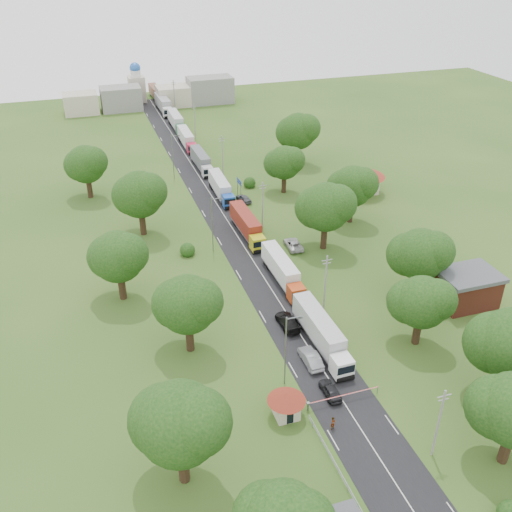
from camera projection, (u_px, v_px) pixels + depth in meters
name	position (u px, v px, depth m)	size (l,w,h in m)	color
ground	(272.00, 291.00, 87.66)	(260.00, 260.00, 0.00)	#2F531B
road	(236.00, 233.00, 104.15)	(8.00, 200.00, 0.04)	black
boom_barrier	(333.00, 398.00, 66.24)	(9.22, 0.35, 1.18)	slate
guard_booth	(286.00, 402.00, 64.03)	(4.40, 4.40, 3.45)	beige
guard_rail	(341.00, 480.00, 57.45)	(0.10, 17.00, 1.70)	slate
info_sign	(239.00, 185.00, 116.43)	(0.12, 3.10, 4.10)	slate
pole_0	(439.00, 422.00, 57.95)	(1.60, 0.24, 9.00)	gray
pole_1	(325.00, 282.00, 81.04)	(1.60, 0.24, 9.00)	gray
pole_2	(262.00, 204.00, 104.13)	(1.60, 0.24, 9.00)	gray
pole_3	(222.00, 154.00, 127.22)	(1.60, 0.24, 9.00)	gray
pole_4	(195.00, 120.00, 150.31)	(1.60, 0.24, 9.00)	gray
pole_5	(174.00, 95.00, 173.40)	(1.60, 0.24, 9.00)	gray
lamp_0	(287.00, 348.00, 66.97)	(2.03, 0.22, 10.00)	slate
lamp_1	(213.00, 222.00, 95.83)	(2.03, 0.22, 10.00)	slate
lamp_2	(173.00, 154.00, 124.69)	(2.03, 0.22, 10.00)	slate
tree_1	(512.00, 343.00, 64.01)	(9.60, 9.60, 12.05)	#382616
tree_2	(421.00, 302.00, 73.43)	(8.00, 8.00, 10.10)	#382616
tree_3	(420.00, 254.00, 82.99)	(8.80, 8.80, 11.07)	#382616
tree_4	(325.00, 207.00, 95.65)	(9.60, 9.60, 12.05)	#382616
tree_5	(352.00, 186.00, 104.97)	(8.80, 8.80, 11.07)	#382616
tree_6	(284.00, 162.00, 117.40)	(8.00, 8.00, 10.10)	#382616
tree_7	(298.00, 131.00, 131.60)	(9.60, 9.60, 12.05)	#382616
tree_9	(179.00, 422.00, 53.76)	(9.60, 9.60, 12.05)	#382616
tree_10	(187.00, 304.00, 71.90)	(8.80, 8.80, 11.07)	#382616
tree_11	(118.00, 256.00, 82.38)	(8.80, 8.80, 11.07)	#382616
tree_12	(139.00, 194.00, 100.19)	(9.60, 9.60, 12.05)	#382616
tree_13	(86.00, 164.00, 114.83)	(8.80, 8.80, 11.07)	#382616
house_brick	(467.00, 288.00, 83.46)	(8.60, 6.60, 5.20)	maroon
house_cream	(360.00, 176.00, 118.68)	(10.08, 10.08, 5.80)	beige
distant_town	(156.00, 96.00, 176.81)	(52.00, 8.00, 8.00)	gray
church	(137.00, 85.00, 181.20)	(5.00, 5.00, 12.30)	beige
truck_0	(321.00, 332.00, 75.06)	(2.70, 14.76, 4.09)	white
truck_1	(282.00, 270.00, 89.03)	(2.46, 13.95, 3.87)	#BD3F15
truck_2	(247.00, 225.00, 102.56)	(2.67, 14.33, 3.97)	gold
truck_3	(221.00, 187.00, 117.68)	(2.67, 13.80, 3.82)	#1C4CAC
truck_4	(201.00, 160.00, 131.51)	(2.45, 13.48, 3.74)	beige
truck_5	(187.00, 139.00, 145.02)	(2.58, 13.82, 3.83)	#BB1C3C
truck_6	(176.00, 121.00, 158.22)	(2.58, 14.44, 4.00)	#296F43
truck_7	(163.00, 104.00, 172.63)	(2.99, 15.78, 4.37)	silver
truck_8	(156.00, 93.00, 186.12)	(2.66, 13.81, 3.82)	brown
car_lane_front	(330.00, 390.00, 67.66)	(1.68, 4.18, 1.42)	black
car_lane_mid	(311.00, 358.00, 72.56)	(1.74, 5.00, 1.65)	gray
car_lane_rear	(288.00, 322.00, 79.39)	(2.22, 5.45, 1.58)	black
car_verge_near	(293.00, 244.00, 99.03)	(2.44, 5.30, 1.47)	silver
car_verge_far	(244.00, 198.00, 115.92)	(1.75, 4.34, 1.48)	#4E4F54
pedestrian_near	(333.00, 423.00, 62.93)	(0.62, 0.41, 1.69)	gray
pedestrian_booth	(293.00, 398.00, 66.20)	(0.94, 0.73, 1.93)	gray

